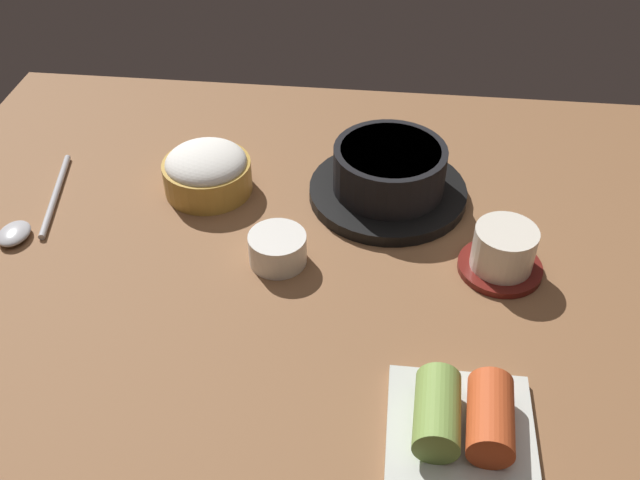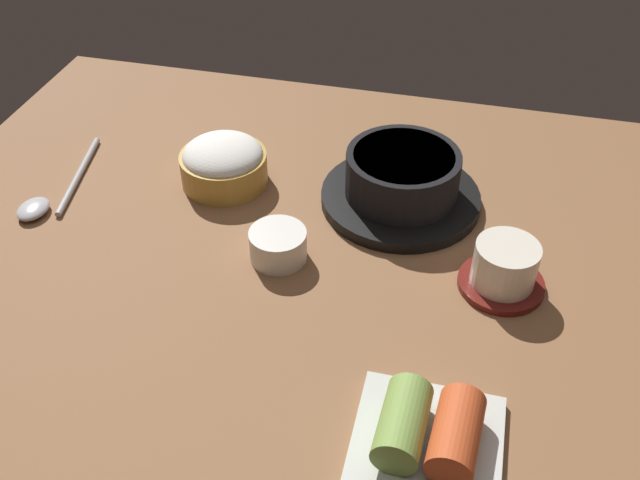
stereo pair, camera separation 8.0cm
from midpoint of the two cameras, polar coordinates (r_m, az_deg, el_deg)
name	(u,v)px [view 2 (the right image)]	position (r cm, az deg, el deg)	size (l,w,h in cm)	color
dining_table	(308,253)	(83.96, 1.71, -1.12)	(100.00, 76.00, 2.00)	brown
stone_pot	(402,181)	(88.86, 9.08, 4.52)	(19.76, 19.76, 7.16)	black
rice_bowl	(223,162)	(92.01, -5.23, 6.06)	(11.12, 11.12, 6.05)	#B78C38
tea_cup_with_saucer	(504,268)	(80.07, 17.23, -2.26)	(9.39, 9.39, 5.70)	maroon
banchan_cup_center	(278,244)	(80.53, -0.55, -0.46)	(6.54, 6.54, 3.65)	white
kimchi_plate	(428,435)	(64.95, 12.20, -15.13)	(13.00, 13.00, 5.08)	silver
spoon	(49,197)	(94.49, -18.51, 3.17)	(5.45, 18.93, 1.35)	#B7B7BC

